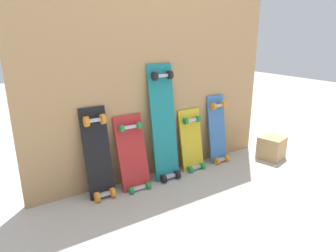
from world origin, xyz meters
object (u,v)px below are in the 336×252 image
at_px(skateboard_teal, 164,127).
at_px(wooden_crate, 271,148).
at_px(skateboard_yellow, 192,144).
at_px(skateboard_black, 98,158).
at_px(skateboard_red, 133,157).
at_px(skateboard_blue, 218,133).

height_order(skateboard_teal, wooden_crate, skateboard_teal).
relative_size(skateboard_yellow, wooden_crate, 2.81).
xyz_separation_m(skateboard_yellow, wooden_crate, (0.76, -0.23, -0.12)).
distance_m(skateboard_black, wooden_crate, 1.63).
bearing_deg(skateboard_red, wooden_crate, -8.82).
bearing_deg(skateboard_red, skateboard_teal, 2.86).
distance_m(skateboard_black, skateboard_blue, 1.13).
bearing_deg(wooden_crate, skateboard_black, 172.10).
relative_size(skateboard_black, skateboard_yellow, 1.21).
relative_size(skateboard_teal, skateboard_blue, 1.45).
bearing_deg(skateboard_blue, skateboard_red, -178.15).
distance_m(skateboard_teal, wooden_crate, 1.12).
bearing_deg(skateboard_teal, wooden_crate, -11.92).
height_order(skateboard_black, wooden_crate, skateboard_black).
bearing_deg(wooden_crate, skateboard_red, 171.18).
height_order(skateboard_blue, wooden_crate, skateboard_blue).
distance_m(skateboard_black, skateboard_teal, 0.57).
distance_m(skateboard_yellow, wooden_crate, 0.81).
xyz_separation_m(skateboard_teal, skateboard_blue, (0.58, 0.01, -0.16)).
bearing_deg(skateboard_teal, skateboard_black, 179.98).
height_order(skateboard_black, skateboard_red, skateboard_black).
height_order(skateboard_black, skateboard_blue, skateboard_black).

